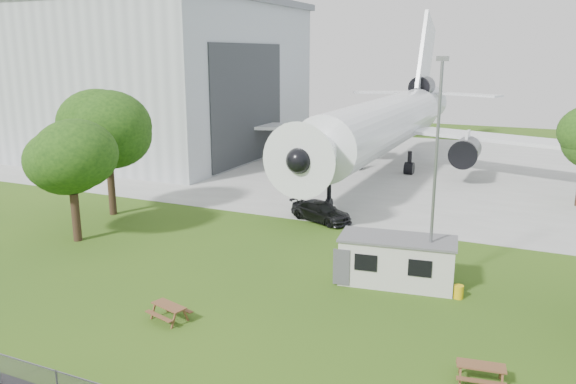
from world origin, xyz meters
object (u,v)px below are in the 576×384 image
at_px(airliner, 387,121).
at_px(picnic_east, 480,383).
at_px(site_cabin, 397,261).
at_px(picnic_west, 170,320).
at_px(hangar, 116,76).

relative_size(airliner, picnic_east, 26.52).
bearing_deg(airliner, site_cabin, -74.05).
height_order(site_cabin, picnic_west, site_cabin).
relative_size(airliner, site_cabin, 6.92).
relative_size(hangar, airliner, 0.90).
distance_m(airliner, picnic_west, 38.73).
bearing_deg(site_cabin, hangar, 146.16).
xyz_separation_m(airliner, site_cabin, (8.47, -29.65, -3.96)).
height_order(hangar, airliner, hangar).
distance_m(hangar, picnic_east, 63.20).
distance_m(hangar, picnic_west, 53.36).
relative_size(picnic_west, picnic_east, 1.00).
bearing_deg(picnic_east, airliner, 101.64).
xyz_separation_m(airliner, picnic_east, (13.71, -37.78, -5.27)).
bearing_deg(picnic_east, picnic_west, 174.12).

